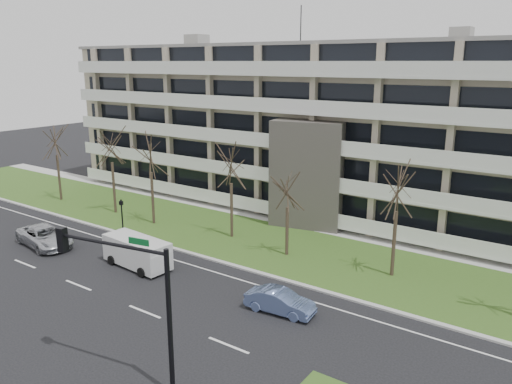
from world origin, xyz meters
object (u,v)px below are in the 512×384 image
Objects in this scene: white_van at (138,250)px; traffic_signal at (130,291)px; pedestrian_signal at (122,212)px; blue_sedan at (280,301)px; silver_pickup at (45,236)px.

traffic_signal is (9.62, -8.86, 3.19)m from white_van.
pedestrian_signal is (-6.10, 3.89, 0.66)m from white_van.
traffic_signal reaches higher than blue_sedan.
white_van is at bearing 84.79° from blue_sedan.
white_van is 7.27m from pedestrian_signal.
white_van is 1.82× the size of pedestrian_signal.
pedestrian_signal is at bearing 130.83° from traffic_signal.
pedestrian_signal reaches higher than white_van.
blue_sedan is (20.26, 1.45, -0.11)m from silver_pickup.
silver_pickup reaches higher than blue_sedan.
traffic_signal reaches higher than white_van.
traffic_signal is at bearing 162.94° from blue_sedan.
traffic_signal is (18.48, -7.54, 3.64)m from silver_pickup.
blue_sedan is 1.36× the size of pedestrian_signal.
blue_sedan is 0.75× the size of white_van.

